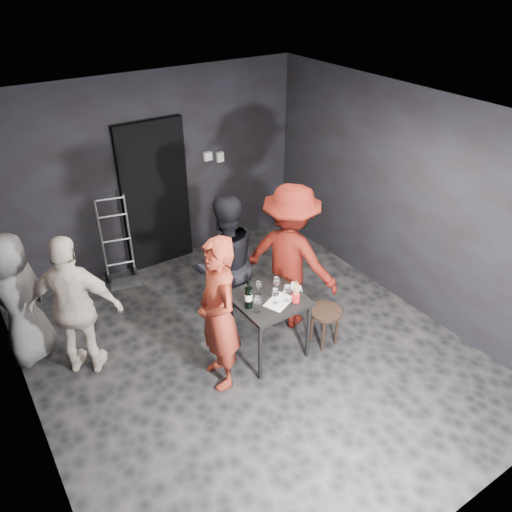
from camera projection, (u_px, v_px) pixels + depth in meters
floor at (251, 355)px, 5.71m from camera, size 4.50×5.00×0.02m
ceiling at (250, 120)px, 4.29m from camera, size 4.50×5.00×0.02m
wall_back at (151, 174)px, 6.78m from camera, size 4.50×0.04×2.70m
wall_front at (460, 422)px, 3.22m from camera, size 4.50×0.04×2.70m
wall_left at (13, 335)px, 3.95m from camera, size 0.04×5.00×2.70m
wall_right at (406, 201)px, 6.06m from camera, size 0.04×5.00×2.70m
doorway at (155, 196)px, 6.89m from camera, size 0.95×0.10×2.10m
wallbox_upper at (208, 156)px, 7.09m from camera, size 0.12×0.06×0.12m
wallbox_lower at (220, 157)px, 7.21m from camera, size 0.10×0.06×0.14m
hand_truck at (122, 267)px, 6.87m from camera, size 0.42×0.35×1.26m
tasting_table at (268, 305)px, 5.44m from camera, size 0.72×0.72×0.75m
stool at (325, 316)px, 5.69m from camera, size 0.38×0.38×0.47m
server_red at (218, 305)px, 4.89m from camera, size 0.56×0.77×1.96m
woman_black at (225, 256)px, 5.74m from camera, size 0.92×0.51×1.89m
man_maroon at (291, 244)px, 5.69m from camera, size 1.22×1.55×2.18m
bystander_cream at (75, 301)px, 5.08m from camera, size 1.15×1.01×1.80m
bystander_grey at (17, 297)px, 5.29m from camera, size 0.89×0.82×1.61m
tasting_mat at (279, 301)px, 5.32m from camera, size 0.38×0.32×0.00m
wine_glass_a at (257, 303)px, 5.12m from camera, size 0.10×0.10×0.21m
wine_glass_b at (248, 292)px, 5.31m from camera, size 0.09×0.09×0.18m
wine_glass_c at (259, 287)px, 5.40m from camera, size 0.07×0.07×0.18m
wine_glass_d at (275, 295)px, 5.24m from camera, size 0.10×0.10×0.21m
wine_glass_e at (287, 293)px, 5.28m from camera, size 0.10×0.10×0.22m
wine_glass_f at (277, 284)px, 5.41m from camera, size 0.09×0.09×0.21m
wine_bottle at (249, 297)px, 5.18m from camera, size 0.08×0.08×0.34m
breadstick_cup at (296, 292)px, 5.27m from camera, size 0.08×0.08×0.26m
reserved_card at (295, 288)px, 5.46m from camera, size 0.10×0.14×0.10m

